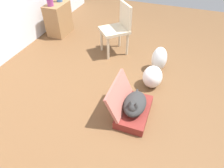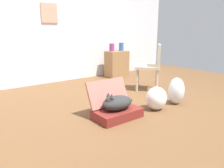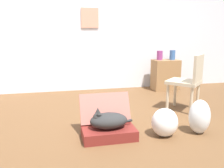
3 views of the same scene
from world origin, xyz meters
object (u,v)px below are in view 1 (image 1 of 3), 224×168
Objects in this scene: side_table at (59,19)px; chair at (118,28)px; suitcase_base at (134,112)px; plastic_bag_white at (152,77)px; vase_tall at (50,1)px; plastic_bag_clear at (159,59)px; cat at (135,104)px.

chair is at bearing -101.54° from side_table.
chair is (1.42, 0.71, 0.43)m from suitcase_base.
chair reaches higher than plastic_bag_white.
chair is (0.75, 0.81, 0.32)m from plastic_bag_white.
vase_tall reaches higher than plastic_bag_white.
side_table reaches higher than plastic_bag_white.
chair reaches higher than plastic_bag_clear.
side_table is at bearing 64.89° from plastic_bag_white.
cat is 0.68m from plastic_bag_white.
plastic_bag_white is 1.80× the size of vase_tall.
vase_tall is 1.47m from chair.
cat is at bearing 178.11° from suitcase_base.
chair reaches higher than suitcase_base.
suitcase_base is 1.13m from plastic_bag_clear.
chair is at bearing -96.07° from vase_tall.
cat is 2.74m from side_table.
side_table is at bearing 75.15° from plastic_bag_clear.
cat is at bearing -126.18° from vase_tall.
vase_tall is at bearing 168.01° from side_table.
cat is 1.51× the size of plastic_bag_white.
suitcase_base is 1.64m from chair.
chair is (0.31, 0.83, 0.28)m from plastic_bag_clear.
plastic_bag_clear is 0.66× the size of side_table.
side_table is at bearing 51.34° from suitcase_base.
cat is 2.73m from vase_tall.
vase_tall reaches higher than cat.
suitcase_base is 0.70× the size of chair.
plastic_bag_clear is (1.11, -0.11, 0.15)m from suitcase_base.
plastic_bag_clear is 2.33m from side_table.
side_table is at bearing -144.20° from chair.
chair is at bearing 47.07° from plastic_bag_white.
chair is at bearing 26.78° from suitcase_base.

